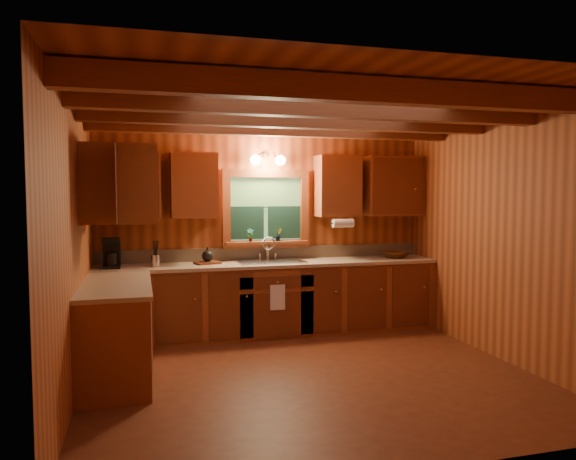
{
  "coord_description": "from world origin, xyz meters",
  "views": [
    {
      "loc": [
        -1.55,
        -4.86,
        1.76
      ],
      "look_at": [
        0.0,
        0.8,
        1.35
      ],
      "focal_mm": 33.76,
      "sensor_mm": 36.0,
      "label": 1
    }
  ],
  "objects_px": {
    "cutting_board": "(207,263)",
    "sink": "(271,265)",
    "coffee_maker": "(112,253)",
    "wicker_basket": "(395,255)"
  },
  "relations": [
    {
      "from": "coffee_maker",
      "to": "wicker_basket",
      "type": "xyz_separation_m",
      "value": [
        3.55,
        -0.01,
        -0.13
      ]
    },
    {
      "from": "coffee_maker",
      "to": "cutting_board",
      "type": "relative_size",
      "value": 1.19
    },
    {
      "from": "sink",
      "to": "cutting_board",
      "type": "relative_size",
      "value": 2.85
    },
    {
      "from": "sink",
      "to": "wicker_basket",
      "type": "distance_m",
      "value": 1.68
    },
    {
      "from": "sink",
      "to": "coffee_maker",
      "type": "distance_m",
      "value": 1.88
    },
    {
      "from": "wicker_basket",
      "to": "coffee_maker",
      "type": "bearing_deg",
      "value": 179.87
    },
    {
      "from": "sink",
      "to": "coffee_maker",
      "type": "bearing_deg",
      "value": -179.56
    },
    {
      "from": "sink",
      "to": "wicker_basket",
      "type": "bearing_deg",
      "value": -0.77
    },
    {
      "from": "cutting_board",
      "to": "sink",
      "type": "bearing_deg",
      "value": -18.43
    },
    {
      "from": "sink",
      "to": "cutting_board",
      "type": "distance_m",
      "value": 0.78
    }
  ]
}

